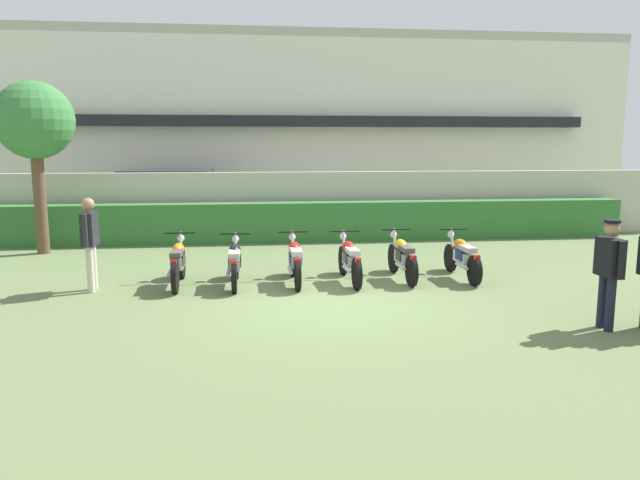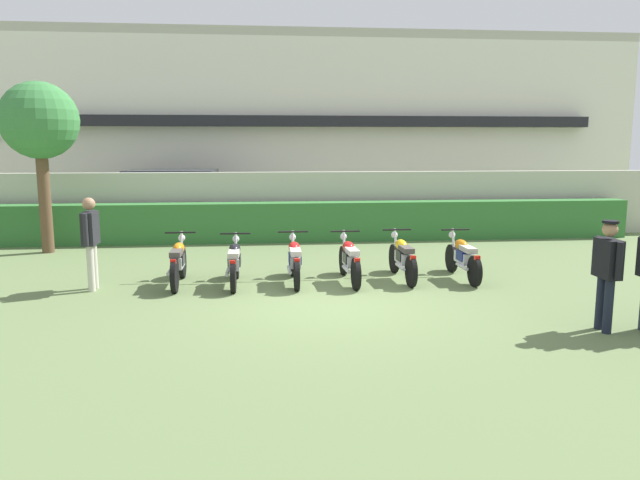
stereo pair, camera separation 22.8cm
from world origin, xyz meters
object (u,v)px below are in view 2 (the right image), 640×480
(motorcycle_in_row_1, at_px, (235,262))
(motorcycle_in_row_3, at_px, (349,260))
(parked_car, at_px, (177,200))
(motorcycle_in_row_0, at_px, (178,262))
(tree_near_inspector, at_px, (39,123))
(inspector_person, at_px, (91,235))
(officer_0, at_px, (607,267))
(motorcycle_in_row_4, at_px, (402,257))
(motorcycle_in_row_2, at_px, (294,260))
(motorcycle_in_row_5, at_px, (463,257))

(motorcycle_in_row_1, relative_size, motorcycle_in_row_3, 0.94)
(parked_car, distance_m, motorcycle_in_row_0, 7.67)
(parked_car, height_order, tree_near_inspector, tree_near_inspector)
(motorcycle_in_row_0, height_order, inspector_person, inspector_person)
(motorcycle_in_row_0, relative_size, inspector_person, 1.09)
(tree_near_inspector, height_order, officer_0, tree_near_inspector)
(motorcycle_in_row_4, bearing_deg, parked_car, 34.15)
(parked_car, xyz_separation_m, officer_0, (7.55, -11.13, 0.02))
(motorcycle_in_row_3, height_order, inspector_person, inspector_person)
(motorcycle_in_row_1, height_order, motorcycle_in_row_4, same)
(motorcycle_in_row_2, distance_m, motorcycle_in_row_5, 3.39)
(motorcycle_in_row_1, distance_m, motorcycle_in_row_2, 1.16)
(motorcycle_in_row_2, height_order, inspector_person, inspector_person)
(motorcycle_in_row_0, relative_size, motorcycle_in_row_3, 0.98)
(parked_car, height_order, motorcycle_in_row_0, parked_car)
(motorcycle_in_row_1, height_order, motorcycle_in_row_3, motorcycle_in_row_1)
(tree_near_inspector, bearing_deg, inspector_person, -62.10)
(motorcycle_in_row_2, xyz_separation_m, officer_0, (4.31, -3.50, 0.50))
(motorcycle_in_row_3, distance_m, motorcycle_in_row_5, 2.31)
(tree_near_inspector, distance_m, inspector_person, 5.16)
(parked_car, bearing_deg, motorcycle_in_row_0, -79.05)
(motorcycle_in_row_1, xyz_separation_m, motorcycle_in_row_2, (1.16, 0.07, 0.00))
(motorcycle_in_row_2, bearing_deg, motorcycle_in_row_0, 88.55)
(motorcycle_in_row_5, bearing_deg, motorcycle_in_row_3, 89.97)
(parked_car, relative_size, motorcycle_in_row_1, 2.53)
(officer_0, bearing_deg, motorcycle_in_row_4, -58.54)
(parked_car, relative_size, motorcycle_in_row_5, 2.40)
(motorcycle_in_row_0, distance_m, motorcycle_in_row_1, 1.09)
(motorcycle_in_row_2, bearing_deg, motorcycle_in_row_4, -87.68)
(motorcycle_in_row_1, bearing_deg, motorcycle_in_row_0, 84.38)
(motorcycle_in_row_3, relative_size, inspector_person, 1.12)
(motorcycle_in_row_1, xyz_separation_m, motorcycle_in_row_3, (2.24, 0.05, -0.00))
(parked_car, xyz_separation_m, motorcycle_in_row_1, (2.08, -7.70, -0.49))
(motorcycle_in_row_1, bearing_deg, motorcycle_in_row_3, -88.15)
(motorcycle_in_row_5, bearing_deg, inspector_person, 90.65)
(motorcycle_in_row_3, xyz_separation_m, inspector_person, (-4.86, -0.18, 0.59))
(inspector_person, xyz_separation_m, officer_0, (8.08, -3.31, -0.08))
(motorcycle_in_row_2, xyz_separation_m, inspector_person, (-3.78, -0.19, 0.58))
(motorcycle_in_row_1, distance_m, officer_0, 6.47)
(motorcycle_in_row_4, distance_m, motorcycle_in_row_5, 1.23)
(tree_near_inspector, xyz_separation_m, motorcycle_in_row_3, (7.05, -3.97, -2.75))
(motorcycle_in_row_1, distance_m, motorcycle_in_row_5, 4.55)
(parked_car, xyz_separation_m, inspector_person, (-0.53, -7.82, 0.10))
(parked_car, xyz_separation_m, tree_near_inspector, (-2.73, -3.68, 2.26))
(motorcycle_in_row_1, height_order, motorcycle_in_row_2, motorcycle_in_row_2)
(motorcycle_in_row_3, bearing_deg, motorcycle_in_row_5, -91.17)
(tree_near_inspector, distance_m, motorcycle_in_row_3, 8.54)
(tree_near_inspector, height_order, inspector_person, tree_near_inspector)
(motorcycle_in_row_2, distance_m, motorcycle_in_row_3, 1.08)
(tree_near_inspector, distance_m, motorcycle_in_row_4, 9.42)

